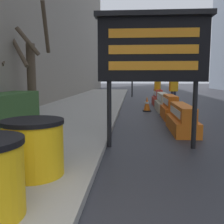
% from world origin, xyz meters
% --- Properties ---
extents(bare_tree, '(1.90, 1.98, 4.12)m').
position_xyz_m(bare_tree, '(-3.36, 8.12, 1.90)').
color(bare_tree, '#4C3D2D').
rests_on(bare_tree, sidewalk_left).
extents(barrel_drum_middle, '(0.87, 0.87, 0.80)m').
position_xyz_m(barrel_drum_middle, '(-0.84, 1.81, 0.53)').
color(barrel_drum_middle, yellow).
rests_on(barrel_drum_middle, sidewalk_left).
extents(message_board, '(2.38, 0.36, 2.81)m').
position_xyz_m(message_board, '(0.96, 3.86, 2.09)').
color(message_board, black).
rests_on(message_board, ground_plane).
extents(jersey_barrier_orange_near, '(0.63, 2.00, 0.76)m').
position_xyz_m(jersey_barrier_orange_near, '(1.94, 5.60, 0.33)').
color(jersey_barrier_orange_near, orange).
rests_on(jersey_barrier_orange_near, ground_plane).
extents(jersey_barrier_orange_far, '(0.55, 1.64, 0.86)m').
position_xyz_m(jersey_barrier_orange_far, '(1.94, 7.94, 0.38)').
color(jersey_barrier_orange_far, orange).
rests_on(jersey_barrier_orange_far, ground_plane).
extents(jersey_barrier_cream, '(0.58, 2.10, 0.79)m').
position_xyz_m(jersey_barrier_cream, '(1.94, 10.28, 0.35)').
color(jersey_barrier_cream, beige).
rests_on(jersey_barrier_cream, ground_plane).
extents(jersey_barrier_red_striped, '(0.53, 1.84, 0.85)m').
position_xyz_m(jersey_barrier_red_striped, '(1.94, 12.67, 0.37)').
color(jersey_barrier_red_striped, red).
rests_on(jersey_barrier_red_striped, ground_plane).
extents(traffic_cone_near, '(0.37, 0.37, 0.66)m').
position_xyz_m(traffic_cone_near, '(1.21, 9.98, 0.32)').
color(traffic_cone_near, black).
rests_on(traffic_cone_near, ground_plane).
extents(traffic_cone_mid, '(0.34, 0.34, 0.60)m').
position_xyz_m(traffic_cone_mid, '(2.35, 8.47, 0.29)').
color(traffic_cone_mid, black).
rests_on(traffic_cone_mid, ground_plane).
extents(traffic_light_near_curb, '(0.28, 0.45, 4.12)m').
position_xyz_m(traffic_light_near_curb, '(0.53, 18.45, 2.98)').
color(traffic_light_near_curb, '#2D2D30').
rests_on(traffic_light_near_curb, ground_plane).
extents(pedestrian_worker, '(0.38, 0.48, 1.62)m').
position_xyz_m(pedestrian_worker, '(1.91, 12.65, 0.96)').
color(pedestrian_worker, '#23283D').
rests_on(pedestrian_worker, ground_plane).
extents(pedestrian_passerby, '(0.46, 0.33, 1.59)m').
position_xyz_m(pedestrian_passerby, '(2.71, 12.29, 0.94)').
color(pedestrian_passerby, '#23283D').
rests_on(pedestrian_passerby, ground_plane).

